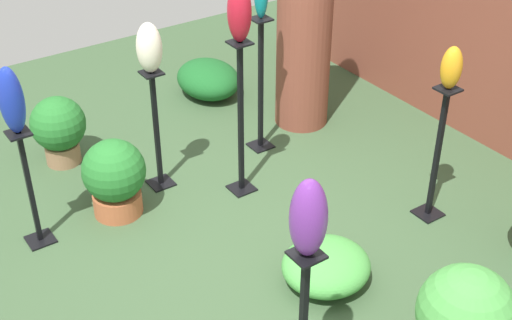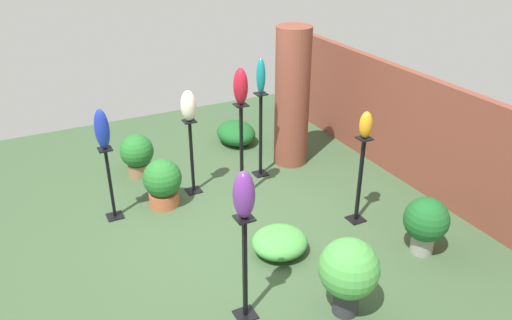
% 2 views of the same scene
% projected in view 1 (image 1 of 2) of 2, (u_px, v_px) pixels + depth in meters
% --- Properties ---
extents(ground_plane, '(8.00, 8.00, 0.00)m').
position_uv_depth(ground_plane, '(223.00, 240.00, 5.45)').
color(ground_plane, '#385133').
extents(brick_wall_back, '(5.60, 0.12, 1.57)m').
position_uv_depth(brick_wall_back, '(486.00, 58.00, 6.36)').
color(brick_wall_back, brown).
rests_on(brick_wall_back, ground).
extents(brick_pillar, '(0.51, 0.51, 2.07)m').
position_uv_depth(brick_pillar, '(305.00, 21.00, 6.45)').
color(brick_pillar, brown).
rests_on(brick_pillar, ground).
extents(pedestal_ruby, '(0.20, 0.20, 1.34)m').
position_uv_depth(pedestal_ruby, '(241.00, 126.00, 5.68)').
color(pedestal_ruby, black).
rests_on(pedestal_ruby, ground).
extents(pedestal_cobalt, '(0.20, 0.20, 0.96)m').
position_uv_depth(pedestal_cobalt, '(31.00, 194.00, 5.20)').
color(pedestal_cobalt, black).
rests_on(pedestal_cobalt, ground).
extents(pedestal_teal, '(0.20, 0.20, 1.25)m').
position_uv_depth(pedestal_teal, '(261.00, 91.00, 6.28)').
color(pedestal_teal, black).
rests_on(pedestal_teal, ground).
extents(pedestal_amber, '(0.20, 0.20, 1.13)m').
position_uv_depth(pedestal_amber, '(436.00, 160.00, 5.44)').
color(pedestal_amber, black).
rests_on(pedestal_amber, ground).
extents(pedestal_ivory, '(0.20, 0.20, 1.05)m').
position_uv_depth(pedestal_ivory, '(157.00, 136.00, 5.82)').
color(pedestal_ivory, black).
rests_on(pedestal_ivory, ground).
extents(art_vase_ruby, '(0.19, 0.18, 0.47)m').
position_uv_depth(art_vase_ruby, '(239.00, 12.00, 5.17)').
color(art_vase_ruby, maroon).
rests_on(art_vase_ruby, pedestal_ruby).
extents(art_vase_cobalt, '(0.16, 0.17, 0.50)m').
position_uv_depth(art_vase_cobalt, '(11.00, 100.00, 4.79)').
color(art_vase_cobalt, '#192D9E').
rests_on(art_vase_cobalt, pedestal_cobalt).
extents(art_vase_violet, '(0.19, 0.19, 0.45)m').
position_uv_depth(art_vase_violet, '(308.00, 218.00, 3.47)').
color(art_vase_violet, '#6B2D8C').
rests_on(art_vase_violet, pedestal_violet).
extents(art_vase_amber, '(0.16, 0.15, 0.32)m').
position_uv_depth(art_vase_amber, '(451.00, 68.00, 5.02)').
color(art_vase_amber, orange).
rests_on(art_vase_amber, pedestal_amber).
extents(art_vase_ivory, '(0.19, 0.20, 0.41)m').
position_uv_depth(art_vase_ivory, '(149.00, 48.00, 5.40)').
color(art_vase_ivory, beige).
rests_on(art_vase_ivory, pedestal_ivory).
extents(potted_plant_front_right, '(0.48, 0.48, 0.63)m').
position_uv_depth(potted_plant_front_right, '(59.00, 128.00, 6.19)').
color(potted_plant_front_right, '#936B4C').
rests_on(potted_plant_front_right, ground).
extents(potted_plant_back_center, '(0.50, 0.50, 0.65)m').
position_uv_depth(potted_plant_back_center, '(115.00, 176.00, 5.56)').
color(potted_plant_back_center, '#B25B38').
rests_on(potted_plant_back_center, ground).
extents(potted_plant_near_pillar, '(0.58, 0.58, 0.81)m').
position_uv_depth(potted_plant_near_pillar, '(465.00, 317.00, 4.08)').
color(potted_plant_near_pillar, '#2D2D33').
rests_on(potted_plant_near_pillar, ground).
extents(foliage_bed_east, '(0.61, 0.64, 0.28)m').
position_uv_depth(foliage_bed_east, '(326.00, 266.00, 4.98)').
color(foliage_bed_east, '#479942').
rests_on(foliage_bed_east, ground).
extents(foliage_bed_west, '(0.75, 0.61, 0.36)m').
position_uv_depth(foliage_bed_west, '(208.00, 79.00, 7.36)').
color(foliage_bed_west, '#195923').
rests_on(foliage_bed_west, ground).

